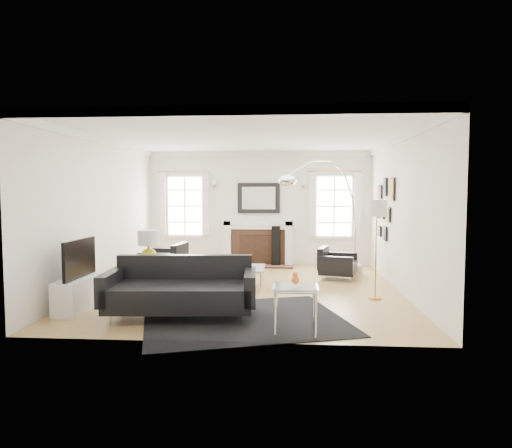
# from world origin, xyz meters

# --- Properties ---
(floor) EXTENTS (6.00, 6.00, 0.00)m
(floor) POSITION_xyz_m (0.00, 0.00, 0.00)
(floor) COLOR #A68145
(floor) RESTS_ON ground
(back_wall) EXTENTS (5.50, 0.04, 2.80)m
(back_wall) POSITION_xyz_m (0.00, 3.00, 1.40)
(back_wall) COLOR white
(back_wall) RESTS_ON floor
(front_wall) EXTENTS (5.50, 0.04, 2.80)m
(front_wall) POSITION_xyz_m (0.00, -3.00, 1.40)
(front_wall) COLOR white
(front_wall) RESTS_ON floor
(left_wall) EXTENTS (0.04, 6.00, 2.80)m
(left_wall) POSITION_xyz_m (-2.75, 0.00, 1.40)
(left_wall) COLOR white
(left_wall) RESTS_ON floor
(right_wall) EXTENTS (0.04, 6.00, 2.80)m
(right_wall) POSITION_xyz_m (2.75, 0.00, 1.40)
(right_wall) COLOR white
(right_wall) RESTS_ON floor
(ceiling) EXTENTS (5.50, 6.00, 0.02)m
(ceiling) POSITION_xyz_m (0.00, 0.00, 2.80)
(ceiling) COLOR white
(ceiling) RESTS_ON back_wall
(crown_molding) EXTENTS (5.50, 6.00, 0.12)m
(crown_molding) POSITION_xyz_m (0.00, 0.00, 2.74)
(crown_molding) COLOR white
(crown_molding) RESTS_ON back_wall
(fireplace) EXTENTS (1.70, 0.69, 1.11)m
(fireplace) POSITION_xyz_m (0.00, 2.79, 0.54)
(fireplace) COLOR white
(fireplace) RESTS_ON floor
(mantel_mirror) EXTENTS (1.05, 0.07, 0.75)m
(mantel_mirror) POSITION_xyz_m (0.00, 2.95, 1.65)
(mantel_mirror) COLOR black
(mantel_mirror) RESTS_ON back_wall
(window_left) EXTENTS (1.24, 0.15, 1.62)m
(window_left) POSITION_xyz_m (-1.85, 2.95, 1.46)
(window_left) COLOR white
(window_left) RESTS_ON back_wall
(window_right) EXTENTS (1.24, 0.15, 1.62)m
(window_right) POSITION_xyz_m (1.85, 2.95, 1.46)
(window_right) COLOR white
(window_right) RESTS_ON back_wall
(gallery_wall) EXTENTS (0.04, 1.73, 1.29)m
(gallery_wall) POSITION_xyz_m (2.72, 1.30, 1.53)
(gallery_wall) COLOR black
(gallery_wall) RESTS_ON right_wall
(tv_unit) EXTENTS (0.35, 1.00, 1.09)m
(tv_unit) POSITION_xyz_m (-2.44, -1.70, 0.33)
(tv_unit) COLOR white
(tv_unit) RESTS_ON floor
(area_rug) EXTENTS (3.29, 2.99, 0.01)m
(area_rug) POSITION_xyz_m (0.12, -2.01, 0.01)
(area_rug) COLOR black
(area_rug) RESTS_ON floor
(sofa) EXTENTS (2.21, 1.14, 0.70)m
(sofa) POSITION_xyz_m (-0.80, -1.89, 0.38)
(sofa) COLOR black
(sofa) RESTS_ON floor
(armchair_left) EXTENTS (0.89, 0.97, 0.61)m
(armchair_left) POSITION_xyz_m (-1.80, 0.98, 0.34)
(armchair_left) COLOR black
(armchair_left) RESTS_ON floor
(armchair_right) EXTENTS (0.89, 0.96, 0.54)m
(armchair_right) POSITION_xyz_m (1.71, 1.14, 0.30)
(armchair_right) COLOR black
(armchair_right) RESTS_ON floor
(coffee_table) EXTENTS (0.89, 0.89, 0.40)m
(coffee_table) POSITION_xyz_m (-0.15, 0.10, 0.36)
(coffee_table) COLOR silver
(coffee_table) RESTS_ON floor
(side_table_left) EXTENTS (0.55, 0.55, 0.60)m
(side_table_left) POSITION_xyz_m (-1.57, -0.96, 0.49)
(side_table_left) COLOR silver
(side_table_left) RESTS_ON floor
(nesting_table) EXTENTS (0.57, 0.48, 0.63)m
(nesting_table) POSITION_xyz_m (0.83, -2.65, 0.50)
(nesting_table) COLOR silver
(nesting_table) RESTS_ON floor
(gourd_lamp) EXTENTS (0.35, 0.35, 0.57)m
(gourd_lamp) POSITION_xyz_m (-1.57, -0.96, 0.93)
(gourd_lamp) COLOR gold
(gourd_lamp) RESTS_ON side_table_left
(orange_vase) EXTENTS (0.10, 0.10, 0.16)m
(orange_vase) POSITION_xyz_m (0.83, -2.65, 0.72)
(orange_vase) COLOR #DE591C
(orange_vase) RESTS_ON nesting_table
(arc_floor_lamp) EXTENTS (1.80, 1.67, 2.55)m
(arc_floor_lamp) POSITION_xyz_m (1.46, 1.10, 1.38)
(arc_floor_lamp) COLOR silver
(arc_floor_lamp) RESTS_ON floor
(stick_floor_lamp) EXTENTS (0.34, 0.34, 1.67)m
(stick_floor_lamp) POSITION_xyz_m (2.20, -0.63, 1.45)
(stick_floor_lamp) COLOR #AD7E3C
(stick_floor_lamp) RESTS_ON floor
(speaker_tower) EXTENTS (0.22, 0.22, 0.98)m
(speaker_tower) POSITION_xyz_m (0.44, 2.65, 0.49)
(speaker_tower) COLOR black
(speaker_tower) RESTS_ON floor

